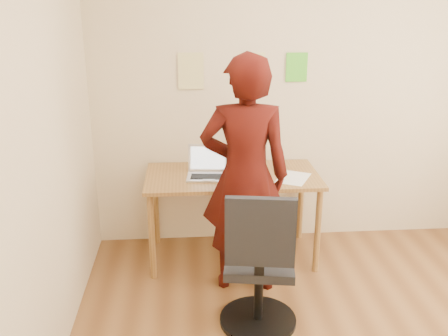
{
  "coord_description": "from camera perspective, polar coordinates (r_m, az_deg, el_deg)",
  "views": [
    {
      "loc": [
        -0.95,
        -2.4,
        2.13
      ],
      "look_at": [
        -0.69,
        0.95,
        0.95
      ],
      "focal_mm": 40.0,
      "sensor_mm": 36.0,
      "label": 1
    }
  ],
  "objects": [
    {
      "name": "person",
      "position": [
        3.59,
        2.41,
        -0.95
      ],
      "size": [
        0.68,
        0.48,
        1.77
      ],
      "primitive_type": "imported",
      "rotation": [
        0.0,
        0.0,
        3.06
      ],
      "color": "#380C07",
      "rests_on": "ground"
    },
    {
      "name": "phone",
      "position": [
        3.86,
        3.76,
        -1.69
      ],
      "size": [
        0.07,
        0.13,
        0.01
      ],
      "rotation": [
        0.0,
        0.0,
        0.02
      ],
      "color": "black",
      "rests_on": "desk"
    },
    {
      "name": "wall_note_left",
      "position": [
        4.18,
        -3.8,
        10.99
      ],
      "size": [
        0.21,
        0.0,
        0.3
      ],
      "primitive_type": "cube",
      "color": "#DFD185",
      "rests_on": "room"
    },
    {
      "name": "laptop",
      "position": [
        4.0,
        -1.89,
        -0.2
      ],
      "size": [
        0.35,
        0.32,
        0.23
      ],
      "rotation": [
        0.0,
        0.0,
        -0.1
      ],
      "color": "silver",
      "rests_on": "desk"
    },
    {
      "name": "wall_note_mid",
      "position": [
        4.22,
        3.22,
        10.99
      ],
      "size": [
        0.21,
        0.0,
        0.3
      ],
      "primitive_type": "cube",
      "color": "#DFD185",
      "rests_on": "room"
    },
    {
      "name": "wall_note_right",
      "position": [
        4.28,
        8.3,
        11.32
      ],
      "size": [
        0.18,
        0.0,
        0.24
      ],
      "primitive_type": "cube",
      "color": "#53C92D",
      "rests_on": "room"
    },
    {
      "name": "office_chair",
      "position": [
        3.3,
        4.04,
        -11.72
      ],
      "size": [
        0.52,
        0.53,
        1.01
      ],
      "rotation": [
        0.0,
        0.0,
        -0.15
      ],
      "color": "black",
      "rests_on": "ground"
    },
    {
      "name": "room",
      "position": [
        2.69,
        16.37,
        1.75
      ],
      "size": [
        3.58,
        3.58,
        2.78
      ],
      "color": "brown",
      "rests_on": "ground"
    },
    {
      "name": "paper_sheet",
      "position": [
        4.01,
        7.91,
        -1.13
      ],
      "size": [
        0.34,
        0.38,
        0.0
      ],
      "primitive_type": "cube",
      "rotation": [
        0.0,
        0.0,
        -0.48
      ],
      "color": "white",
      "rests_on": "desk"
    },
    {
      "name": "desk",
      "position": [
        4.07,
        0.97,
        -1.92
      ],
      "size": [
        1.4,
        0.7,
        0.74
      ],
      "color": "olive",
      "rests_on": "ground"
    }
  ]
}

